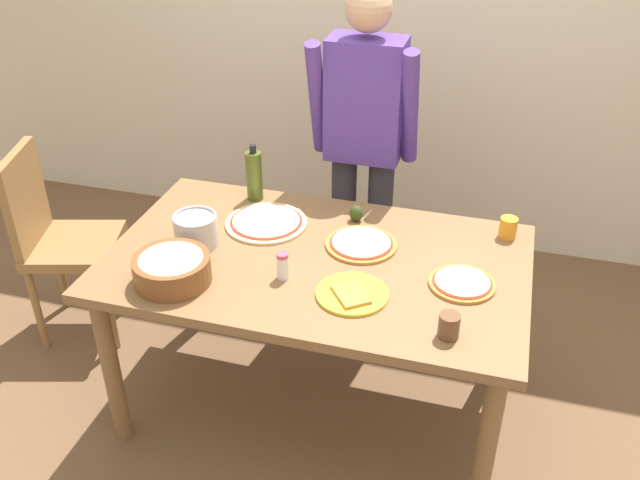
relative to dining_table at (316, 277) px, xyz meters
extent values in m
plane|color=brown|center=(0.00, 0.00, -0.67)|extent=(8.00, 8.00, 0.00)
cube|color=beige|center=(0.00, 1.60, 0.63)|extent=(5.60, 0.10, 2.60)
cube|color=brown|center=(0.00, 0.00, 0.07)|extent=(1.60, 0.96, 0.04)
cylinder|color=brown|center=(-0.72, -0.40, -0.31)|extent=(0.07, 0.07, 0.72)
cylinder|color=brown|center=(0.72, -0.40, -0.31)|extent=(0.07, 0.07, 0.72)
cylinder|color=brown|center=(-0.72, 0.40, -0.31)|extent=(0.07, 0.07, 0.72)
cylinder|color=brown|center=(0.72, 0.40, -0.31)|extent=(0.07, 0.07, 0.72)
cylinder|color=#2D2D38|center=(-0.08, 0.76, -0.24)|extent=(0.12, 0.12, 0.85)
cylinder|color=#2D2D38|center=(0.10, 0.76, -0.24)|extent=(0.12, 0.12, 0.85)
cube|color=#56389E|center=(0.01, 0.76, 0.46)|extent=(0.34, 0.20, 0.55)
cylinder|color=#56389E|center=(-0.20, 0.71, 0.46)|extent=(0.07, 0.21, 0.55)
cylinder|color=#56389E|center=(0.22, 0.71, 0.46)|extent=(0.07, 0.21, 0.55)
sphere|color=tan|center=(0.01, 0.76, 0.85)|extent=(0.20, 0.20, 0.20)
cube|color=olive|center=(-1.25, 0.20, -0.19)|extent=(0.50, 0.50, 0.05)
cube|color=olive|center=(-1.42, 0.15, 0.06)|extent=(0.14, 0.38, 0.45)
cylinder|color=olive|center=(-1.04, 0.09, -0.44)|extent=(0.04, 0.04, 0.45)
cylinder|color=olive|center=(-1.13, 0.41, -0.44)|extent=(0.04, 0.04, 0.45)
cylinder|color=olive|center=(-1.37, -0.01, -0.44)|extent=(0.04, 0.04, 0.45)
cylinder|color=olive|center=(-1.46, 0.32, -0.44)|extent=(0.04, 0.04, 0.45)
cylinder|color=beige|center=(-0.27, 0.19, 0.10)|extent=(0.34, 0.34, 0.01)
cylinder|color=#B22D1E|center=(-0.27, 0.19, 0.10)|extent=(0.30, 0.30, 0.00)
cylinder|color=beige|center=(-0.27, 0.19, 0.11)|extent=(0.28, 0.28, 0.00)
cylinder|color=#C67A33|center=(0.15, 0.13, 0.10)|extent=(0.28, 0.28, 0.01)
cylinder|color=#B22D1E|center=(0.15, 0.13, 0.10)|extent=(0.25, 0.25, 0.00)
cylinder|color=beige|center=(0.15, 0.13, 0.11)|extent=(0.23, 0.23, 0.00)
cylinder|color=#C67A33|center=(0.56, -0.03, 0.10)|extent=(0.24, 0.24, 0.01)
cylinder|color=#B22D1E|center=(0.56, -0.03, 0.10)|extent=(0.21, 0.21, 0.00)
cylinder|color=beige|center=(0.56, -0.03, 0.11)|extent=(0.20, 0.20, 0.00)
cylinder|color=gold|center=(0.19, -0.20, 0.10)|extent=(0.26, 0.26, 0.01)
cube|color=#CC8438|center=(0.19, -0.22, 0.11)|extent=(0.16, 0.17, 0.01)
cylinder|color=brown|center=(-0.46, -0.29, 0.14)|extent=(0.28, 0.28, 0.10)
ellipsoid|color=beige|center=(-0.46, -0.29, 0.18)|extent=(0.25, 0.25, 0.05)
cylinder|color=#47561E|center=(-0.39, 0.39, 0.20)|extent=(0.07, 0.07, 0.22)
cylinder|color=black|center=(-0.39, 0.39, 0.33)|extent=(0.03, 0.03, 0.04)
cylinder|color=#B7B7BC|center=(-0.48, -0.04, 0.15)|extent=(0.17, 0.17, 0.12)
torus|color=#A5A5AD|center=(-0.48, -0.04, 0.21)|extent=(0.17, 0.17, 0.01)
cylinder|color=orange|center=(0.69, 0.36, 0.13)|extent=(0.07, 0.07, 0.08)
cylinder|color=brown|center=(0.54, -0.33, 0.13)|extent=(0.07, 0.07, 0.08)
cylinder|color=white|center=(-0.08, -0.16, 0.14)|extent=(0.04, 0.04, 0.09)
cylinder|color=#D84C66|center=(-0.08, -0.16, 0.19)|extent=(0.04, 0.04, 0.02)
ellipsoid|color=#2D4219|center=(0.08, 0.32, 0.13)|extent=(0.06, 0.06, 0.07)
camera|label=1|loc=(0.63, -2.13, 1.54)|focal=38.80mm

